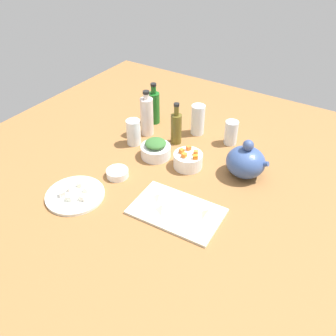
# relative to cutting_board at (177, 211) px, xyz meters

# --- Properties ---
(tabletop) EXTENTS (1.90, 1.90, 0.03)m
(tabletop) POSITION_rel_cutting_board_xyz_m (-0.13, 0.15, -0.02)
(tabletop) COLOR olive
(tabletop) RESTS_ON ground
(cutting_board) EXTENTS (0.33, 0.21, 0.01)m
(cutting_board) POSITION_rel_cutting_board_xyz_m (0.00, 0.00, 0.00)
(cutting_board) COLOR silver
(cutting_board) RESTS_ON tabletop
(plate_tofu) EXTENTS (0.22, 0.22, 0.01)m
(plate_tofu) POSITION_rel_cutting_board_xyz_m (-0.37, -0.13, 0.00)
(plate_tofu) COLOR white
(plate_tofu) RESTS_ON tabletop
(bowl_greens) EXTENTS (0.13, 0.13, 0.05)m
(bowl_greens) POSITION_rel_cutting_board_xyz_m (-0.26, 0.25, 0.02)
(bowl_greens) COLOR white
(bowl_greens) RESTS_ON tabletop
(bowl_carrots) EXTENTS (0.12, 0.12, 0.06)m
(bowl_carrots) POSITION_rel_cutting_board_xyz_m (-0.10, 0.26, 0.03)
(bowl_carrots) COLOR white
(bowl_carrots) RESTS_ON tabletop
(bowl_small_side) EXTENTS (0.09, 0.09, 0.03)m
(bowl_small_side) POSITION_rel_cutting_board_xyz_m (-0.31, 0.05, 0.01)
(bowl_small_side) COLOR white
(bowl_small_side) RESTS_ON tabletop
(teapot) EXTENTS (0.17, 0.15, 0.16)m
(teapot) POSITION_rel_cutting_board_xyz_m (0.12, 0.34, 0.06)
(teapot) COLOR #38528C
(teapot) RESTS_ON tabletop
(bottle_0) EXTENTS (0.05, 0.05, 0.20)m
(bottle_0) POSITION_rel_cutting_board_xyz_m (-0.24, 0.39, 0.07)
(bottle_0) COLOR brown
(bottle_0) RESTS_ON tabletop
(bottle_1) EXTENTS (0.06, 0.06, 0.22)m
(bottle_1) POSITION_rel_cutting_board_xyz_m (-0.40, 0.39, 0.09)
(bottle_1) COLOR silver
(bottle_1) RESTS_ON tabletop
(bottle_2) EXTENTS (0.06, 0.06, 0.21)m
(bottle_2) POSITION_rel_cutting_board_xyz_m (-0.43, 0.50, 0.08)
(bottle_2) COLOR #1B5F1F
(bottle_2) RESTS_ON tabletop
(drinking_glass_0) EXTENTS (0.06, 0.06, 0.15)m
(drinking_glass_0) POSITION_rel_cutting_board_xyz_m (-0.20, 0.52, 0.07)
(drinking_glass_0) COLOR white
(drinking_glass_0) RESTS_ON tabletop
(drinking_glass_1) EXTENTS (0.06, 0.06, 0.11)m
(drinking_glass_1) POSITION_rel_cutting_board_xyz_m (-0.03, 0.52, 0.05)
(drinking_glass_1) COLOR white
(drinking_glass_1) RESTS_ON tabletop
(drinking_glass_2) EXTENTS (0.06, 0.06, 0.12)m
(drinking_glass_2) POSITION_rel_cutting_board_xyz_m (-0.40, 0.28, 0.05)
(drinking_glass_2) COLOR white
(drinking_glass_2) RESTS_ON tabletop
(carrot_cube_0) EXTENTS (0.02, 0.02, 0.02)m
(carrot_cube_0) POSITION_rel_cutting_board_xyz_m (-0.11, 0.24, 0.07)
(carrot_cube_0) COLOR orange
(carrot_cube_0) RESTS_ON bowl_carrots
(carrot_cube_1) EXTENTS (0.03, 0.03, 0.02)m
(carrot_cube_1) POSITION_rel_cutting_board_xyz_m (-0.06, 0.25, 0.07)
(carrot_cube_1) COLOR orange
(carrot_cube_1) RESTS_ON bowl_carrots
(carrot_cube_2) EXTENTS (0.02, 0.02, 0.02)m
(carrot_cube_2) POSITION_rel_cutting_board_xyz_m (-0.08, 0.28, 0.07)
(carrot_cube_2) COLOR orange
(carrot_cube_2) RESTS_ON bowl_carrots
(carrot_cube_3) EXTENTS (0.02, 0.02, 0.02)m
(carrot_cube_3) POSITION_rel_cutting_board_xyz_m (-0.12, 0.29, 0.07)
(carrot_cube_3) COLOR orange
(carrot_cube_3) RESTS_ON bowl_carrots
(carrot_cube_4) EXTENTS (0.02, 0.02, 0.02)m
(carrot_cube_4) POSITION_rel_cutting_board_xyz_m (-0.13, 0.26, 0.07)
(carrot_cube_4) COLOR orange
(carrot_cube_4) RESTS_ON bowl_carrots
(chopped_greens_mound) EXTENTS (0.10, 0.10, 0.03)m
(chopped_greens_mound) POSITION_rel_cutting_board_xyz_m (-0.26, 0.25, 0.06)
(chopped_greens_mound) COLOR #36682F
(chopped_greens_mound) RESTS_ON bowl_greens
(tofu_cube_0) EXTENTS (0.03, 0.03, 0.02)m
(tofu_cube_0) POSITION_rel_cutting_board_xyz_m (-0.39, -0.13, 0.02)
(tofu_cube_0) COLOR white
(tofu_cube_0) RESTS_ON plate_tofu
(tofu_cube_1) EXTENTS (0.02, 0.02, 0.02)m
(tofu_cube_1) POSITION_rel_cutting_board_xyz_m (-0.34, -0.10, 0.02)
(tofu_cube_1) COLOR white
(tofu_cube_1) RESTS_ON plate_tofu
(tofu_cube_2) EXTENTS (0.03, 0.03, 0.02)m
(tofu_cube_2) POSITION_rel_cutting_board_xyz_m (-0.36, -0.17, 0.02)
(tofu_cube_2) COLOR silver
(tofu_cube_2) RESTS_ON plate_tofu
(tofu_cube_3) EXTENTS (0.03, 0.03, 0.02)m
(tofu_cube_3) POSITION_rel_cutting_board_xyz_m (-0.32, -0.14, 0.02)
(tofu_cube_3) COLOR white
(tofu_cube_3) RESTS_ON plate_tofu
(tofu_cube_4) EXTENTS (0.02, 0.02, 0.02)m
(tofu_cube_4) POSITION_rel_cutting_board_xyz_m (-0.38, -0.09, 0.02)
(tofu_cube_4) COLOR #F5EFCB
(tofu_cube_4) RESTS_ON plate_tofu
(tofu_cube_5) EXTENTS (0.03, 0.03, 0.02)m
(tofu_cube_5) POSITION_rel_cutting_board_xyz_m (-0.40, -0.16, 0.02)
(tofu_cube_5) COLOR #FBE1D1
(tofu_cube_5) RESTS_ON plate_tofu
(dumpling_0) EXTENTS (0.06, 0.06, 0.02)m
(dumpling_0) POSITION_rel_cutting_board_xyz_m (-0.04, -0.02, 0.02)
(dumpling_0) COLOR beige
(dumpling_0) RESTS_ON cutting_board
(dumpling_1) EXTENTS (0.05, 0.05, 0.02)m
(dumpling_1) POSITION_rel_cutting_board_xyz_m (-0.09, 0.02, 0.02)
(dumpling_1) COLOR beige
(dumpling_1) RESTS_ON cutting_board
(dumpling_2) EXTENTS (0.05, 0.06, 0.03)m
(dumpling_2) POSITION_rel_cutting_board_xyz_m (0.11, 0.04, 0.02)
(dumpling_2) COLOR beige
(dumpling_2) RESTS_ON cutting_board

